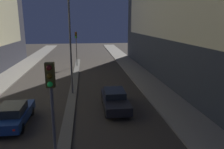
{
  "coord_description": "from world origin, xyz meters",
  "views": [
    {
      "loc": [
        1.27,
        -3.46,
        6.56
      ],
      "look_at": [
        4.36,
        21.48,
        0.5
      ],
      "focal_mm": 35.0,
      "sensor_mm": 36.0,
      "label": 1
    }
  ],
  "objects_px": {
    "traffic_light_mid": "(76,41)",
    "street_lamp": "(70,30)",
    "traffic_light_near": "(52,99)",
    "car_right_lane": "(115,100)",
    "car_left_lane": "(14,114)"
  },
  "relations": [
    {
      "from": "traffic_light_mid",
      "to": "street_lamp",
      "type": "height_order",
      "value": "street_lamp"
    },
    {
      "from": "traffic_light_near",
      "to": "traffic_light_mid",
      "type": "relative_size",
      "value": 1.0
    },
    {
      "from": "traffic_light_mid",
      "to": "street_lamp",
      "type": "xyz_separation_m",
      "value": [
        0.0,
        -13.14,
        2.04
      ]
    },
    {
      "from": "car_right_lane",
      "to": "traffic_light_near",
      "type": "bearing_deg",
      "value": -113.43
    },
    {
      "from": "traffic_light_mid",
      "to": "street_lamp",
      "type": "distance_m",
      "value": 13.3
    },
    {
      "from": "traffic_light_near",
      "to": "car_left_lane",
      "type": "distance_m",
      "value": 7.6
    },
    {
      "from": "street_lamp",
      "to": "traffic_light_mid",
      "type": "bearing_deg",
      "value": 90.0
    },
    {
      "from": "car_right_lane",
      "to": "car_left_lane",
      "type": "bearing_deg",
      "value": -164.48
    },
    {
      "from": "street_lamp",
      "to": "car_right_lane",
      "type": "xyz_separation_m",
      "value": [
        3.45,
        -3.88,
        -5.11
      ]
    },
    {
      "from": "street_lamp",
      "to": "car_right_lane",
      "type": "bearing_deg",
      "value": -48.36
    },
    {
      "from": "traffic_light_near",
      "to": "traffic_light_mid",
      "type": "bearing_deg",
      "value": 90.0
    },
    {
      "from": "traffic_light_near",
      "to": "car_right_lane",
      "type": "bearing_deg",
      "value": 66.57
    },
    {
      "from": "traffic_light_mid",
      "to": "car_right_lane",
      "type": "relative_size",
      "value": 1.08
    },
    {
      "from": "traffic_light_near",
      "to": "car_right_lane",
      "type": "distance_m",
      "value": 9.19
    },
    {
      "from": "traffic_light_near",
      "to": "car_left_lane",
      "type": "height_order",
      "value": "traffic_light_near"
    }
  ]
}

